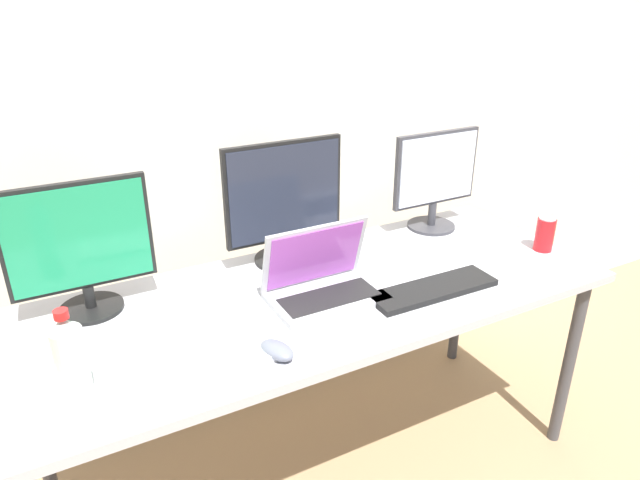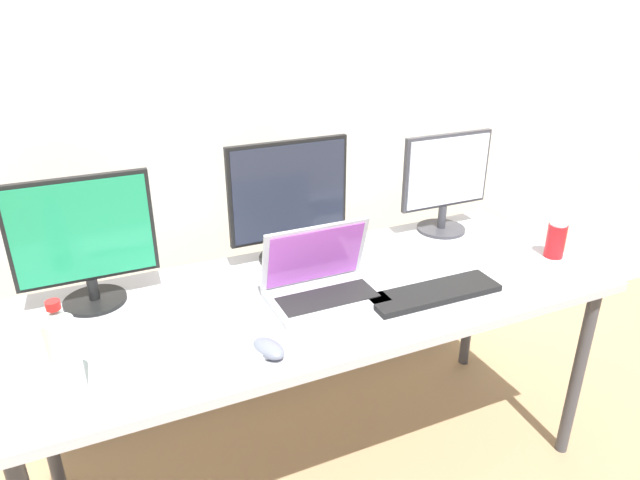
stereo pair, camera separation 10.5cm
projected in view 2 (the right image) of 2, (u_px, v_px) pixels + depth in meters
ground_plane at (320, 466)px, 2.11m from camera, size 16.00×16.00×0.00m
wall_back at (253, 83)px, 2.06m from camera, size 7.00×0.08×2.60m
work_desk at (320, 308)px, 1.83m from camera, size 1.88×0.72×0.74m
monitor_left at (84, 240)px, 1.66m from camera, size 0.40×0.19×0.40m
monitor_center at (289, 201)px, 1.92m from camera, size 0.42×0.22×0.43m
monitor_right at (446, 180)px, 2.17m from camera, size 0.37×0.19×0.39m
laptop_silver at (322, 281)px, 1.75m from camera, size 0.34×0.22×0.23m
keyboard_main at (189, 361)px, 1.46m from camera, size 0.38×0.15×0.02m
keyboard_aux at (434, 293)px, 1.78m from camera, size 0.43×0.13×0.02m
mouse_by_keyboard at (269, 348)px, 1.49m from camera, size 0.09×0.12×0.04m
water_bottle at (63, 353)px, 1.31m from camera, size 0.07×0.07×0.25m
soda_can_near_keyboard at (556, 240)px, 2.01m from camera, size 0.07×0.07×0.13m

